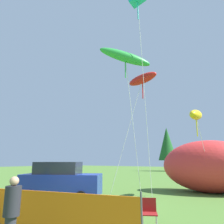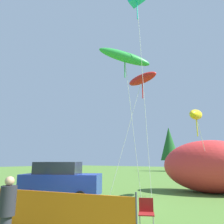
% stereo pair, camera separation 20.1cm
% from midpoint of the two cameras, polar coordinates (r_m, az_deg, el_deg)
% --- Properties ---
extents(ground_plane, '(120.00, 120.00, 0.00)m').
position_cam_midpoint_polar(ground_plane, '(10.87, -7.03, -23.31)').
color(ground_plane, '#4C752D').
extents(parked_car, '(4.54, 3.34, 1.97)m').
position_cam_midpoint_polar(parked_car, '(12.78, -12.85, -17.10)').
color(parked_car, navy).
rests_on(parked_car, ground).
extents(folding_chair, '(0.64, 0.64, 0.86)m').
position_cam_midpoint_polar(folding_chair, '(7.66, 9.75, -24.02)').
color(folding_chair, maroon).
rests_on(folding_chair, ground).
extents(safety_fence, '(8.03, 1.61, 1.30)m').
position_cam_midpoint_polar(safety_fence, '(7.90, -24.93, -22.09)').
color(safety_fence, orange).
rests_on(safety_fence, ground).
extents(spectator_in_black_shirt, '(0.37, 0.37, 1.68)m').
position_cam_midpoint_polar(spectator_in_black_shirt, '(6.06, -24.85, -22.28)').
color(spectator_in_black_shirt, '#2D2D38').
rests_on(spectator_in_black_shirt, ground).
extents(kite_green_fish, '(2.76, 2.61, 8.69)m').
position_cam_midpoint_polar(kite_green_fish, '(13.31, 3.77, 14.08)').
color(kite_green_fish, silver).
rests_on(kite_green_fish, ground).
extents(kite_red_lizard, '(2.84, 1.70, 7.61)m').
position_cam_midpoint_polar(kite_red_lizard, '(14.29, 8.27, 8.46)').
color(kite_red_lizard, silver).
rests_on(kite_red_lizard, ground).
extents(kite_teal_diamond, '(0.99, 1.41, 11.80)m').
position_cam_midpoint_polar(kite_teal_diamond, '(14.69, 7.06, 26.13)').
color(kite_teal_diamond, silver).
rests_on(kite_teal_diamond, ground).
extents(kite_yellow_hero, '(0.76, 3.15, 5.21)m').
position_cam_midpoint_polar(kite_yellow_hero, '(14.03, 21.47, -0.69)').
color(kite_yellow_hero, silver).
rests_on(kite_yellow_hero, ground).
extents(horizon_tree_east, '(3.51, 3.51, 8.38)m').
position_cam_midpoint_polar(horizon_tree_east, '(44.37, 14.86, -8.04)').
color(horizon_tree_east, brown).
rests_on(horizon_tree_east, ground).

